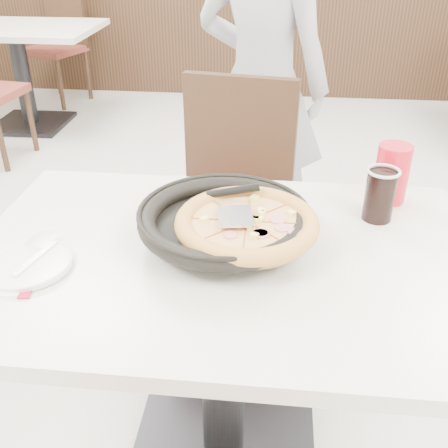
# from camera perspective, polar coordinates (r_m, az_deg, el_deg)

# --- Properties ---
(floor) EXTENTS (7.00, 7.00, 0.00)m
(floor) POSITION_cam_1_polar(r_m,az_deg,el_deg) (1.97, 6.42, -16.40)
(floor) COLOR #B0B0AB
(floor) RESTS_ON ground
(wainscot_back) EXTENTS (5.90, 0.03, 1.10)m
(wainscot_back) POSITION_cam_1_polar(r_m,az_deg,el_deg) (4.91, 7.15, 19.86)
(wainscot_back) COLOR black
(wainscot_back) RESTS_ON floor
(main_table) EXTENTS (1.23, 0.84, 0.75)m
(main_table) POSITION_cam_1_polar(r_m,az_deg,el_deg) (1.47, -0.07, -15.36)
(main_table) COLOR silver
(main_table) RESTS_ON floor
(chair_far) EXTENTS (0.48, 0.48, 0.95)m
(chair_far) POSITION_cam_1_polar(r_m,az_deg,el_deg) (1.91, 0.26, 0.53)
(chair_far) COLOR black
(chair_far) RESTS_ON floor
(trivet) EXTENTS (0.11, 0.11, 0.04)m
(trivet) POSITION_cam_1_polar(r_m,az_deg,el_deg) (1.24, -0.27, -1.60)
(trivet) COLOR black
(trivet) RESTS_ON main_table
(pizza_pan) EXTENTS (0.35, 0.35, 0.01)m
(pizza_pan) POSITION_cam_1_polar(r_m,az_deg,el_deg) (1.24, 0.00, -0.32)
(pizza_pan) COLOR black
(pizza_pan) RESTS_ON trivet
(pizza) EXTENTS (0.30, 0.30, 0.02)m
(pizza) POSITION_cam_1_polar(r_m,az_deg,el_deg) (1.20, 2.48, -0.56)
(pizza) COLOR tan
(pizza) RESTS_ON pizza_pan
(pizza_server) EXTENTS (0.09, 0.11, 0.00)m
(pizza_server) POSITION_cam_1_polar(r_m,az_deg,el_deg) (1.18, 1.24, 0.88)
(pizza_server) COLOR white
(pizza_server) RESTS_ON pizza
(napkin) EXTENTS (0.19, 0.19, 0.00)m
(napkin) POSITION_cam_1_polar(r_m,az_deg,el_deg) (1.26, -22.89, -4.83)
(napkin) COLOR white
(napkin) RESTS_ON main_table
(side_plate) EXTENTS (0.20, 0.20, 0.01)m
(side_plate) POSITION_cam_1_polar(r_m,az_deg,el_deg) (1.25, -20.63, -4.12)
(side_plate) COLOR white
(side_plate) RESTS_ON napkin
(fork) EXTENTS (0.05, 0.15, 0.00)m
(fork) POSITION_cam_1_polar(r_m,az_deg,el_deg) (1.25, -19.85, -3.48)
(fork) COLOR white
(fork) RESTS_ON side_plate
(cola_glass) EXTENTS (0.08, 0.08, 0.13)m
(cola_glass) POSITION_cam_1_polar(r_m,az_deg,el_deg) (1.39, 16.58, 2.93)
(cola_glass) COLOR black
(cola_glass) RESTS_ON main_table
(red_cup) EXTENTS (0.09, 0.09, 0.16)m
(red_cup) POSITION_cam_1_polar(r_m,az_deg,el_deg) (1.49, 17.79, 5.27)
(red_cup) COLOR red
(red_cup) RESTS_ON main_table
(diner_person) EXTENTS (0.69, 0.57, 1.62)m
(diner_person) POSITION_cam_1_polar(r_m,az_deg,el_deg) (2.32, 4.10, 14.86)
(diner_person) COLOR #A1A0A5
(diner_person) RESTS_ON floor
(bg_table_left) EXTENTS (1.29, 0.94, 0.75)m
(bg_table_left) POSITION_cam_1_polar(r_m,az_deg,el_deg) (4.41, -21.04, 14.64)
(bg_table_left) COLOR silver
(bg_table_left) RESTS_ON floor
(bg_chair_left_far) EXTENTS (0.54, 0.54, 0.95)m
(bg_chair_left_far) POSITION_cam_1_polar(r_m,az_deg,el_deg) (4.94, -18.04, 17.87)
(bg_chair_left_far) COLOR black
(bg_chair_left_far) RESTS_ON floor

